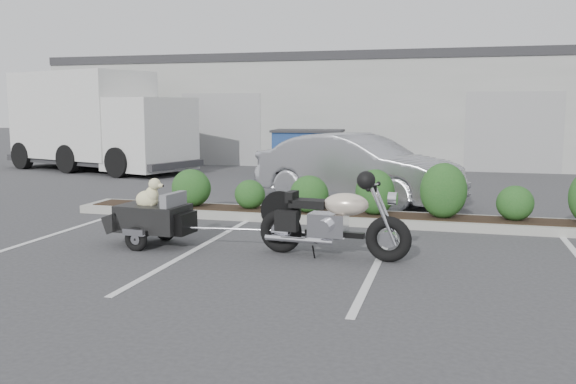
% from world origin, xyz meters
% --- Properties ---
extents(ground, '(90.00, 90.00, 0.00)m').
position_xyz_m(ground, '(0.00, 0.00, 0.00)').
color(ground, '#38383A').
rests_on(ground, ground).
extents(planter_kerb, '(12.00, 1.00, 0.15)m').
position_xyz_m(planter_kerb, '(1.00, 2.20, 0.07)').
color(planter_kerb, '#9E9E93').
rests_on(planter_kerb, ground).
extents(building, '(26.00, 10.00, 4.00)m').
position_xyz_m(building, '(0.00, 17.00, 2.00)').
color(building, '#9EA099').
rests_on(building, ground).
extents(motorcycle, '(2.21, 0.77, 1.27)m').
position_xyz_m(motorcycle, '(0.54, -0.54, 0.51)').
color(motorcycle, black).
rests_on(motorcycle, ground).
extents(pet_trailer, '(1.77, 1.00, 1.05)m').
position_xyz_m(pet_trailer, '(-2.24, -0.51, 0.44)').
color(pet_trailer, black).
rests_on(pet_trailer, ground).
extents(sedan, '(4.86, 3.21, 1.51)m').
position_xyz_m(sedan, '(0.11, 4.55, 0.76)').
color(sedan, '#ADAEB4').
rests_on(sedan, ground).
extents(dumpster, '(2.27, 1.66, 1.41)m').
position_xyz_m(dumpster, '(-2.17, 9.53, 0.72)').
color(dumpster, navy).
rests_on(dumpster, ground).
extents(delivery_truck, '(7.45, 4.34, 3.25)m').
position_xyz_m(delivery_truck, '(-9.23, 9.18, 1.56)').
color(delivery_truck, silver).
rests_on(delivery_truck, ground).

